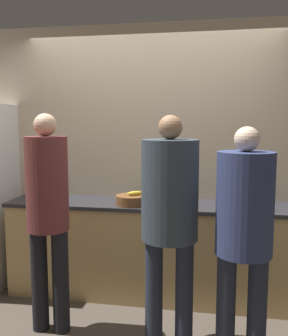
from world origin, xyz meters
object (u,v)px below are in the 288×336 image
Objects in this scene: utensil_crock at (174,194)px; bottle_clear at (252,199)px; fruit_bowl at (131,200)px; person_right at (244,224)px; person_center at (170,207)px; person_left at (48,207)px; potted_plant at (151,187)px; cup_red at (230,201)px.

bottle_clear is (0.70, -0.12, 0.01)m from utensil_crock.
person_right is at bearing -40.69° from fruit_bowl.
bottle_clear is (1.07, 0.11, 0.03)m from fruit_bowl.
person_center reaches higher than bottle_clear.
utensil_crock is (-0.56, 1.03, -0.02)m from person_right.
person_left is 7.50× the size of potted_plant.
person_left is 1.57m from cup_red.
fruit_bowl is (-0.42, 0.68, -0.10)m from person_center.
fruit_bowl is 1.54× the size of bottle_clear.
utensil_crock is at bearing 93.39° from person_center.
person_left is 1.13m from potted_plant.
person_left is 1.76m from bottle_clear.
person_center is at bearing -121.92° from cup_red.
bottle_clear is at bearing 50.33° from person_center.
potted_plant is at bearing 54.01° from person_left.
person_left is at bearing -136.10° from utensil_crock.
person_center is 0.53m from person_right.
fruit_bowl is at bearing 139.31° from person_right.
person_left is 1.06× the size of person_right.
person_right is 1.17m from utensil_crock.
potted_plant is at bearing 126.20° from person_right.
person_center is at bearing -57.99° from fruit_bowl.
person_center is 7.17× the size of utensil_crock.
person_right is at bearing -98.95° from bottle_clear.
potted_plant is (-0.75, 0.22, 0.07)m from cup_red.
potted_plant is (-0.79, 1.08, 0.04)m from person_right.
person_center is (0.95, -0.04, 0.04)m from person_left.
fruit_bowl is 0.32m from potted_plant.
potted_plant is at bearing 169.43° from bottle_clear.
bottle_clear is (0.65, 0.78, -0.07)m from person_center.
person_center is at bearing 166.35° from person_right.
person_right is at bearing -53.80° from potted_plant.
person_right reaches higher than fruit_bowl.
potted_plant is (0.14, 0.28, 0.08)m from fruit_bowl.
person_right is (0.51, -0.12, -0.07)m from person_center.
fruit_bowl is at bearing -116.20° from potted_plant.
fruit_bowl is at bearing 122.01° from person_center.
utensil_crock reaches higher than bottle_clear.
person_center reaches higher than fruit_bowl.
person_center is 1.02m from bottle_clear.
person_right is 1.34m from potted_plant.
cup_red is at bearing -16.23° from potted_plant.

